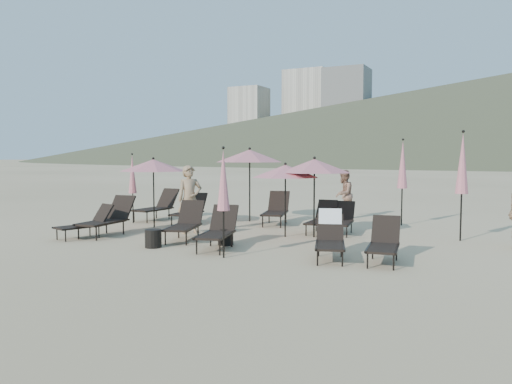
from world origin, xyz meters
The scene contains 25 objects.
ground centered at (0.00, 0.00, 0.00)m, with size 800.00×800.00×0.00m, color #D6BA8C.
hotel_skyline centered at (-93.62, 271.21, 24.18)m, with size 109.00×82.00×55.00m.
lounger_0 centered at (-4.41, -0.21, 0.41)m, with size 0.96×1.61×0.87m.
lounger_1 centered at (-4.17, 0.37, 0.49)m, with size 0.86×1.89×1.06m.
lounger_2 centered at (-1.83, 0.69, 0.46)m, with size 1.14×1.82×0.98m.
lounger_3 centered at (-0.43, 0.02, 0.46)m, with size 1.06×1.81×0.98m.
lounger_4 centered at (2.29, 0.14, 0.48)m, with size 1.05×1.70×1.00m.
lounger_5 centered at (3.41, 0.23, 0.42)m, with size 0.80×1.63×0.90m.
lounger_6 centered at (-5.12, 3.74, 0.49)m, with size 0.77×1.84×1.04m.
lounger_7 centered at (-3.55, 3.42, 0.45)m, with size 0.90×1.75×0.96m.
lounger_8 centered at (-0.98, 4.55, 0.48)m, with size 1.12×1.90×1.03m.
lounger_9 centered at (0.95, 3.48, 0.42)m, with size 0.68×1.59×0.90m.
lounger_10 centered at (1.50, 3.59, 0.41)m, with size 0.79×1.59×0.87m.
umbrella_open_0 centered at (-4.02, 2.17, 1.91)m, with size 2.01×2.01×2.16m.
umbrella_open_1 centered at (0.30, 2.32, 1.78)m, with size 1.87×1.87×2.02m.
umbrella_open_2 centered at (1.02, 2.62, 1.92)m, with size 2.02×2.02×2.18m.
umbrella_open_3 centered at (-2.08, 4.81, 2.20)m, with size 2.31×2.31×2.49m.
umbrella_closed_0 centered at (0.25, -0.88, 1.66)m, with size 0.28×0.28×2.39m.
umbrella_closed_1 centered at (4.61, 3.77, 1.98)m, with size 0.33×0.33×2.85m.
umbrella_closed_2 centered at (-5.29, 2.69, 1.59)m, with size 0.27×0.27×2.29m.
umbrella_closed_3 centered at (2.69, 6.07, 1.91)m, with size 0.32×0.32×2.75m.
side_table_0 centered at (-1.88, -0.57, 0.22)m, with size 0.40×0.40×0.43m, color black.
side_table_1 centered at (-0.51, 0.51, 0.21)m, with size 0.39×0.39×0.41m, color black.
beachgoer_a centered at (-2.38, 1.70, 0.96)m, with size 0.70×0.46×1.93m, color #9E7A56.
beachgoer_b centered at (0.53, 6.97, 0.86)m, with size 0.83×0.65×1.71m, color #9F6C52.
Camera 1 is at (5.63, -10.01, 2.16)m, focal length 35.00 mm.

